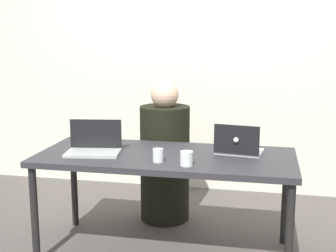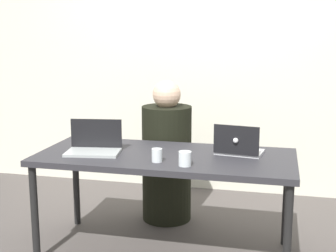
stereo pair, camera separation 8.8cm
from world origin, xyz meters
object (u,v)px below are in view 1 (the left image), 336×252
(laptop_back_right, at_px, (238,147))
(laptop_front_left, at_px, (94,146))
(water_glass_right, at_px, (187,159))
(water_glass_center, at_px, (158,156))
(person_at_center, at_px, (165,159))

(laptop_back_right, relative_size, laptop_front_left, 0.86)
(water_glass_right, bearing_deg, laptop_front_left, 164.89)
(water_glass_right, bearing_deg, laptop_back_right, 50.05)
(water_glass_right, xyz_separation_m, water_glass_center, (-0.19, 0.05, -0.00))
(water_glass_center, bearing_deg, person_at_center, 99.16)
(laptop_front_left, relative_size, water_glass_right, 4.29)
(person_at_center, bearing_deg, water_glass_right, 93.87)
(person_at_center, bearing_deg, laptop_back_right, 124.28)
(person_at_center, xyz_separation_m, water_glass_center, (0.13, -0.80, 0.24))
(person_at_center, distance_m, laptop_back_right, 0.83)
(water_glass_right, bearing_deg, person_at_center, 110.63)
(person_at_center, xyz_separation_m, laptop_back_right, (0.61, -0.50, 0.25))
(person_at_center, bearing_deg, laptop_front_left, 45.65)
(laptop_back_right, distance_m, water_glass_right, 0.46)
(water_glass_right, distance_m, water_glass_center, 0.20)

